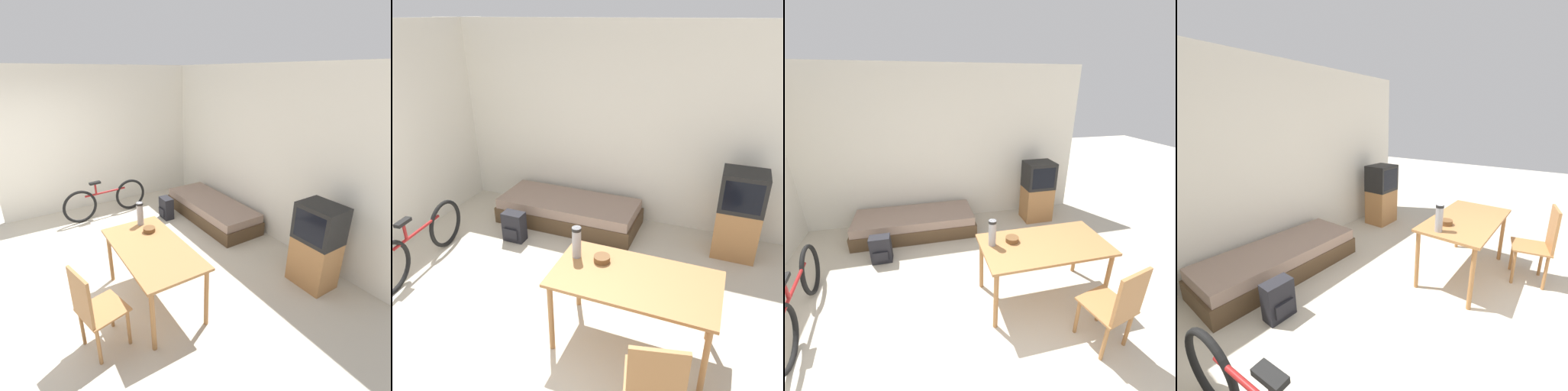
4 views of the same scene
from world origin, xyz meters
The scene contains 9 objects.
wall_back centered at (0.00, 3.31, 1.35)m, with size 5.44×0.06×2.70m.
daybed centered at (-0.38, 2.81, 0.18)m, with size 1.99×0.79×0.37m.
tv centered at (1.86, 2.83, 0.56)m, with size 0.51×0.42×1.11m.
dining_table centered at (1.06, 0.96, 0.66)m, with size 1.42×0.74×0.74m.
wooden_chair centered at (1.41, 0.18, 0.53)m, with size 0.49×0.49×0.95m.
bicycle centered at (-1.58, 1.21, 0.32)m, with size 0.20×1.61×0.71m.
thermos_flask centered at (0.48, 1.07, 0.91)m, with size 0.09×0.09×0.30m.
mate_bowl centered at (0.72, 1.09, 0.77)m, with size 0.15×0.15×0.06m.
backpack centered at (-0.87, 2.11, 0.20)m, with size 0.28×0.20×0.40m.
Camera 2 is at (1.63, -1.58, 2.76)m, focal length 35.00 mm.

